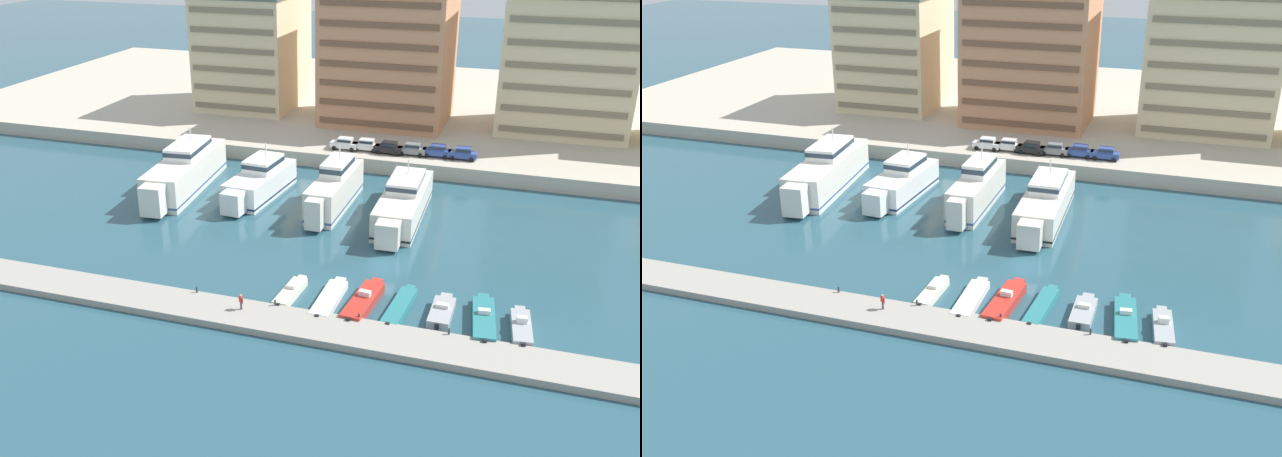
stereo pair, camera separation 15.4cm
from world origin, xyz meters
TOP-DOWN VIEW (x-y plane):
  - ground_plane at (0.00, 0.00)m, footprint 400.00×400.00m
  - quay_promenade at (0.00, 63.56)m, footprint 180.00×70.00m
  - pier_dock at (0.00, -14.11)m, footprint 120.00×4.76m
  - yacht_ivory_far_left at (-31.01, 14.72)m, footprint 6.88×22.21m
  - yacht_white_left at (-20.40, 15.41)m, footprint 5.64×16.34m
  - yacht_ivory_mid_left at (-9.85, 14.61)m, footprint 3.72×17.26m
  - yacht_ivory_center_left at (-0.81, 13.83)m, footprint 5.24×20.14m
  - motorboat_cream_far_left at (-7.26, -8.71)m, footprint 1.79×6.55m
  - motorboat_white_left at (-3.26, -8.76)m, footprint 1.89×8.15m
  - motorboat_red_mid_left at (0.04, -8.38)m, footprint 2.67×8.66m
  - motorboat_teal_center_left at (3.52, -8.07)m, footprint 2.18×8.16m
  - motorboat_grey_center at (7.49, -7.97)m, footprint 2.01×6.19m
  - motorboat_teal_center_right at (11.35, -8.25)m, footprint 2.86×8.57m
  - motorboat_grey_mid_right at (14.71, -8.68)m, footprint 2.32×6.75m
  - car_white_far_left at (-13.47, 31.88)m, footprint 4.10×1.93m
  - car_white_left at (-10.26, 32.26)m, footprint 4.13×1.99m
  - car_black_mid_left at (-6.79, 31.92)m, footprint 4.20×2.13m
  - car_grey_center_left at (-3.38, 32.33)m, footprint 4.12×1.97m
  - car_blue_center at (0.21, 32.60)m, footprint 4.12×1.96m
  - car_blue_center_right at (3.90, 32.56)m, footprint 4.13×1.99m
  - apartment_block_far_left at (-36.65, 52.71)m, footprint 16.53×17.80m
  - apartment_block_left at (-11.22, 49.56)m, footprint 20.48×16.45m
  - apartment_block_mid_left at (16.86, 52.51)m, footprint 20.26×15.31m
  - pedestrian_near_edge at (-10.36, -13.60)m, footprint 0.52×0.40m
  - bollard_west at (-15.77, -11.98)m, footprint 0.20×0.20m
  - bollard_west_mid at (-7.61, -11.98)m, footprint 0.20×0.20m
  - bollard_east_mid at (0.56, -11.98)m, footprint 0.20×0.20m
  - bollard_east at (8.72, -11.98)m, footprint 0.20×0.20m

SIDE VIEW (x-z plane):
  - ground_plane at x=0.00m, z-range 0.00..0.00m
  - pier_dock at x=0.00m, z-range 0.00..0.69m
  - motorboat_teal_center_left at x=3.52m, z-range -0.05..0.76m
  - motorboat_white_left at x=-3.26m, z-range -0.04..0.78m
  - motorboat_cream_far_left at x=-7.26m, z-range -0.16..0.95m
  - motorboat_grey_center at x=7.49m, z-range -0.17..1.07m
  - motorboat_teal_center_right at x=11.35m, z-range -0.20..1.19m
  - motorboat_red_mid_left at x=0.04m, z-range -0.24..1.23m
  - motorboat_grey_mid_right at x=14.71m, z-range -0.25..1.27m
  - bollard_west at x=-15.77m, z-range 0.71..1.32m
  - bollard_west_mid at x=-7.61m, z-range 0.71..1.32m
  - bollard_east_mid at x=0.56m, z-range 0.71..1.32m
  - bollard_east at x=8.72m, z-range 0.71..1.32m
  - quay_promenade at x=0.00m, z-range 0.00..2.13m
  - pedestrian_near_edge at x=-10.36m, z-range 0.83..2.38m
  - yacht_white_left at x=-20.40m, z-range -1.37..5.39m
  - yacht_ivory_center_left at x=-0.81m, z-range -1.33..5.40m
  - yacht_ivory_mid_left at x=-9.85m, z-range -1.40..6.40m
  - yacht_ivory_far_left at x=-31.01m, z-range -1.38..6.45m
  - car_white_far_left at x=-13.47m, z-range 2.20..4.00m
  - car_white_left at x=-10.26m, z-range 2.20..4.00m
  - car_black_mid_left at x=-6.79m, z-range 2.20..4.00m
  - car_grey_center_left at x=-3.38m, z-range 2.20..4.00m
  - car_blue_center at x=0.21m, z-range 2.20..4.00m
  - car_blue_center_right at x=3.90m, z-range 2.20..4.00m
  - apartment_block_far_left at x=-36.65m, z-range 1.18..22.83m
  - apartment_block_left at x=-11.22m, z-range 1.17..24.97m
  - apartment_block_mid_left at x=16.86m, z-range 1.17..29.91m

